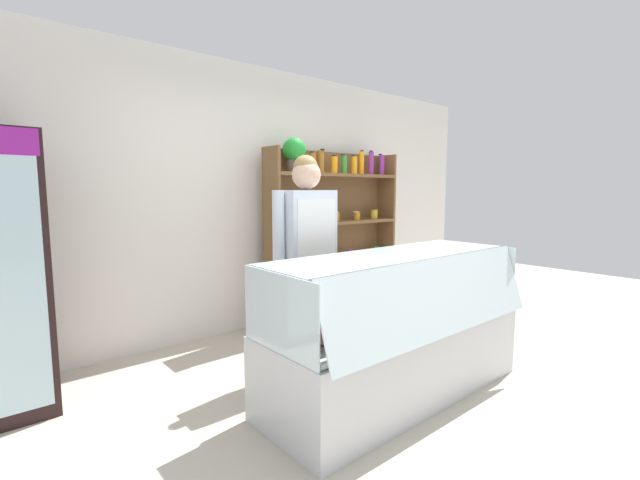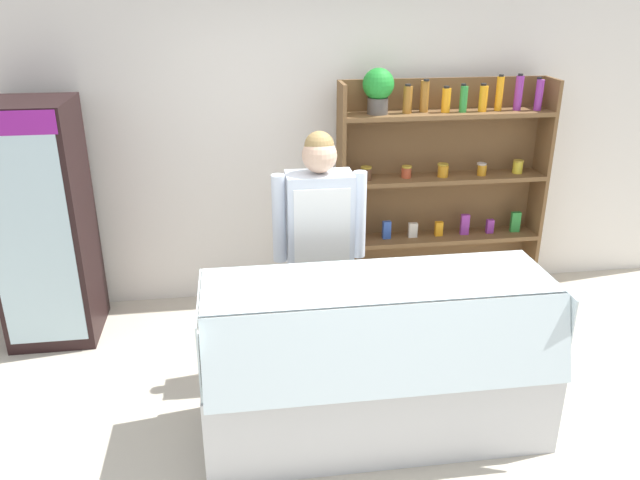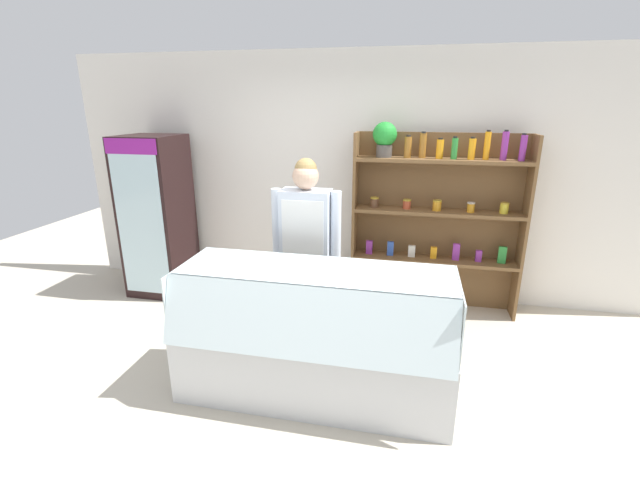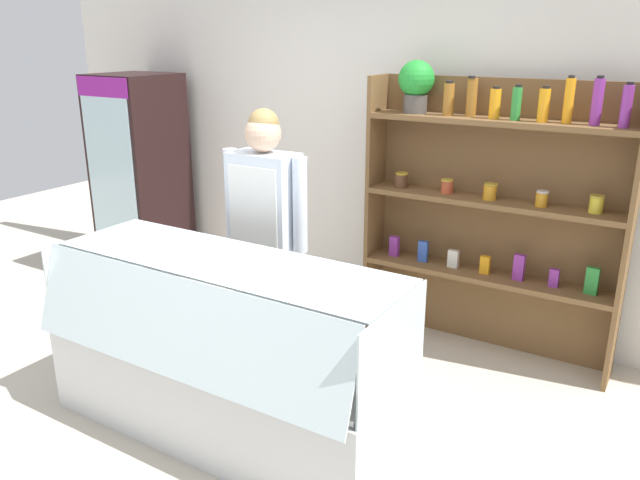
{
  "view_description": "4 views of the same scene",
  "coord_description": "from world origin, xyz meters",
  "px_view_note": "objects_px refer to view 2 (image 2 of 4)",
  "views": [
    {
      "loc": [
        -2.38,
        -1.89,
        1.45
      ],
      "look_at": [
        -0.19,
        0.71,
        1.05
      ],
      "focal_mm": 24.0,
      "sensor_mm": 36.0,
      "label": 1
    },
    {
      "loc": [
        -0.86,
        -3.07,
        2.56
      ],
      "look_at": [
        -0.35,
        0.51,
        1.08
      ],
      "focal_mm": 35.0,
      "sensor_mm": 36.0,
      "label": 2
    },
    {
      "loc": [
        0.55,
        -2.77,
        2.15
      ],
      "look_at": [
        -0.17,
        0.62,
        1.04
      ],
      "focal_mm": 24.0,
      "sensor_mm": 36.0,
      "label": 3
    },
    {
      "loc": [
        1.96,
        -2.33,
        2.14
      ],
      "look_at": [
        0.22,
        0.51,
        1.04
      ],
      "focal_mm": 35.0,
      "sensor_mm": 36.0,
      "label": 4
    }
  ],
  "objects_px": {
    "drinks_fridge": "(43,224)",
    "shelving_unit": "(435,175)",
    "deli_display_case": "(375,386)",
    "shop_clerk": "(320,236)"
  },
  "relations": [
    {
      "from": "deli_display_case",
      "to": "shop_clerk",
      "type": "distance_m",
      "value": 1.04
    },
    {
      "from": "shelving_unit",
      "to": "deli_display_case",
      "type": "relative_size",
      "value": 0.98
    },
    {
      "from": "drinks_fridge",
      "to": "shop_clerk",
      "type": "height_order",
      "value": "drinks_fridge"
    },
    {
      "from": "shelving_unit",
      "to": "shop_clerk",
      "type": "xyz_separation_m",
      "value": [
        -1.11,
        -0.99,
        -0.08
      ]
    },
    {
      "from": "drinks_fridge",
      "to": "shelving_unit",
      "type": "xyz_separation_m",
      "value": [
        3.07,
        0.21,
        0.19
      ]
    },
    {
      "from": "shelving_unit",
      "to": "shop_clerk",
      "type": "relative_size",
      "value": 1.15
    },
    {
      "from": "shelving_unit",
      "to": "shop_clerk",
      "type": "distance_m",
      "value": 1.49
    },
    {
      "from": "drinks_fridge",
      "to": "deli_display_case",
      "type": "distance_m",
      "value": 2.73
    },
    {
      "from": "shelving_unit",
      "to": "deli_display_case",
      "type": "distance_m",
      "value": 2.08
    },
    {
      "from": "shelving_unit",
      "to": "shop_clerk",
      "type": "bearing_deg",
      "value": -138.08
    }
  ]
}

